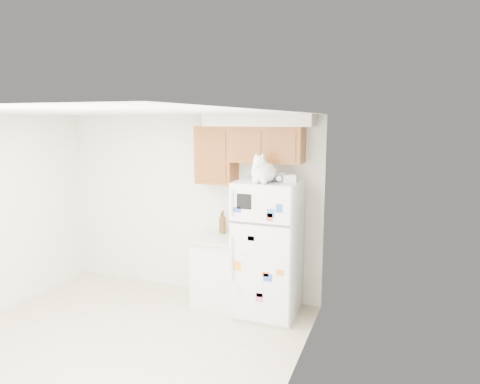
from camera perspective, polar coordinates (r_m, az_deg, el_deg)
The scene contains 9 objects.
ground_plane at distance 4.96m, azimuth -17.71°, elevation -20.31°, with size 3.80×4.00×0.01m, color beige.
room_shell at distance 4.50m, azimuth -15.66°, elevation -0.47°, with size 3.84×4.04×2.52m.
refrigerator at distance 5.39m, azimuth 3.73°, elevation -7.48°, with size 0.76×0.78×1.70m.
base_counter at distance 5.80m, azimuth -2.74°, elevation -10.25°, with size 0.64×0.64×0.92m.
cat at distance 5.02m, azimuth 3.07°, elevation 2.79°, with size 0.36×0.52×0.37m.
storage_box_back at distance 5.25m, azimuth 5.14°, elevation 2.12°, with size 0.18×0.13×0.10m, color white.
storage_box_front at distance 5.09m, azimuth 6.57°, elevation 1.79°, with size 0.15×0.11×0.09m, color white.
bottle_green at distance 5.79m, azimuth -2.47°, elevation -4.08°, with size 0.07×0.07×0.28m, color #19381E, non-canonical shape.
bottle_amber at distance 5.74m, azimuth -2.27°, elevation -4.01°, with size 0.07×0.07×0.32m, color #593814, non-canonical shape.
Camera 1 is at (2.76, -3.33, 2.44)m, focal length 32.00 mm.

